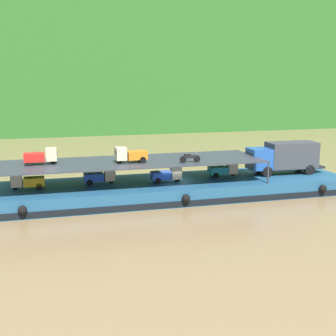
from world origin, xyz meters
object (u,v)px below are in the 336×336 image
object	(u,v)px
covered_lorry	(284,157)
mini_truck_lower_fore	(223,169)
motorcycle_upper_port	(190,158)
mini_truck_upper_mid	(130,155)
mini_truck_lower_stern	(27,181)
mini_truck_lower_mid	(167,175)
mini_truck_upper_stern	(41,156)
cargo_barge	(173,189)
mini_truck_lower_aft	(100,176)

from	to	relation	value
covered_lorry	mini_truck_lower_fore	bearing A→B (deg)	177.17
motorcycle_upper_port	mini_truck_upper_mid	bearing A→B (deg)	164.77
mini_truck_lower_stern	mini_truck_lower_mid	distance (m)	12.09
mini_truck_upper_stern	motorcycle_upper_port	size ratio (longest dim) A/B	1.44
mini_truck_lower_stern	mini_truck_upper_stern	distance (m)	2.39
mini_truck_lower_mid	motorcycle_upper_port	size ratio (longest dim) A/B	1.45
covered_lorry	mini_truck_upper_stern	xyz separation A→B (m)	(-22.84, 0.43, 1.00)
mini_truck_lower_mid	motorcycle_upper_port	bearing A→B (deg)	-45.88
cargo_barge	mini_truck_lower_fore	world-z (taller)	mini_truck_lower_fore
mini_truck_lower_aft	mini_truck_upper_mid	xyz separation A→B (m)	(2.53, -1.18, 2.00)
mini_truck_upper_mid	cargo_barge	bearing A→B (deg)	9.95
mini_truck_lower_mid	mini_truck_upper_stern	distance (m)	11.05
mini_truck_upper_mid	mini_truck_lower_fore	bearing A→B (deg)	6.98
mini_truck_lower_mid	mini_truck_lower_fore	size ratio (longest dim) A/B	1.00
cargo_barge	motorcycle_upper_port	xyz separation A→B (m)	(0.95, -2.06, 3.18)
covered_lorry	mini_truck_upper_mid	xyz separation A→B (m)	(-15.37, -0.82, 1.00)
mini_truck_lower_stern	motorcycle_upper_port	xyz separation A→B (m)	(13.69, -2.22, 1.74)
covered_lorry	mini_truck_lower_aft	xyz separation A→B (m)	(-17.91, 0.37, -1.00)
cargo_barge	mini_truck_upper_mid	size ratio (longest dim) A/B	11.76
mini_truck_upper_stern	mini_truck_lower_stern	bearing A→B (deg)	-163.13
mini_truck_lower_fore	mini_truck_upper_mid	bearing A→B (deg)	-173.02
cargo_barge	mini_truck_lower_mid	bearing A→B (deg)	-149.19
mini_truck_lower_fore	mini_truck_upper_mid	world-z (taller)	mini_truck_upper_mid
covered_lorry	mini_truck_upper_mid	distance (m)	15.43
cargo_barge	mini_truck_lower_stern	world-z (taller)	mini_truck_lower_stern
mini_truck_upper_mid	mini_truck_upper_stern	bearing A→B (deg)	170.54
mini_truck_lower_aft	mini_truck_upper_stern	size ratio (longest dim) A/B	1.00
mini_truck_lower_aft	mini_truck_lower_mid	size ratio (longest dim) A/B	1.00
motorcycle_upper_port	cargo_barge	bearing A→B (deg)	114.81
covered_lorry	mini_truck_upper_mid	world-z (taller)	mini_truck_upper_mid
mini_truck_lower_aft	mini_truck_lower_mid	bearing A→B (deg)	-8.42
cargo_barge	covered_lorry	bearing A→B (deg)	0.56
mini_truck_lower_stern	motorcycle_upper_port	bearing A→B (deg)	-9.22
mini_truck_upper_stern	motorcycle_upper_port	world-z (taller)	mini_truck_upper_stern
motorcycle_upper_port	covered_lorry	bearing A→B (deg)	11.78
mini_truck_lower_mid	motorcycle_upper_port	world-z (taller)	motorcycle_upper_port
mini_truck_lower_stern	mini_truck_lower_aft	bearing A→B (deg)	2.91
mini_truck_lower_fore	mini_truck_upper_stern	world-z (taller)	mini_truck_upper_stern
mini_truck_upper_stern	mini_truck_upper_mid	xyz separation A→B (m)	(7.47, -1.24, 0.00)
mini_truck_lower_mid	mini_truck_upper_stern	xyz separation A→B (m)	(-10.83, 0.93, 2.00)
cargo_barge	mini_truck_upper_mid	distance (m)	5.34
mini_truck_lower_fore	motorcycle_upper_port	world-z (taller)	motorcycle_upper_port
mini_truck_lower_stern	mini_truck_upper_mid	distance (m)	8.98
mini_truck_lower_stern	mini_truck_upper_mid	bearing A→B (deg)	-5.69
mini_truck_lower_stern	mini_truck_lower_fore	world-z (taller)	same
cargo_barge	mini_truck_upper_stern	distance (m)	12.01
mini_truck_lower_fore	mini_truck_upper_stern	bearing A→B (deg)	179.58
covered_lorry	motorcycle_upper_port	world-z (taller)	covered_lorry
cargo_barge	covered_lorry	size ratio (longest dim) A/B	4.13
mini_truck_upper_stern	mini_truck_upper_mid	distance (m)	7.57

